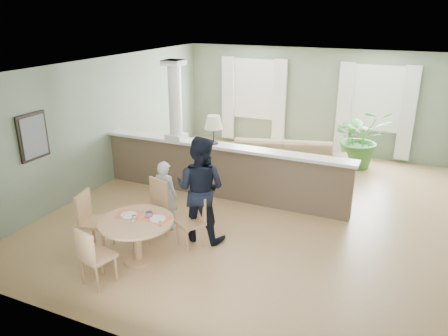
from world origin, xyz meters
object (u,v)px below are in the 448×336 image
at_px(chair_side, 92,218).
at_px(dining_table, 137,228).
at_px(chair_near, 93,255).
at_px(sofa, 281,164).
at_px(chair_far_boy, 154,206).
at_px(houseplant, 361,138).
at_px(chair_far_man, 194,219).
at_px(child_person, 165,195).
at_px(man_person, 200,189).

bearing_deg(chair_side, dining_table, -102.40).
bearing_deg(chair_near, sofa, -91.46).
distance_m(chair_far_boy, chair_side, 1.01).
height_order(sofa, dining_table, sofa).
distance_m(houseplant, chair_far_man, 5.31).
distance_m(sofa, houseplant, 2.27).
relative_size(chair_far_boy, chair_side, 1.02).
xyz_separation_m(sofa, chair_far_boy, (-1.23, -3.20, 0.12)).
height_order(dining_table, chair_near, chair_near).
distance_m(chair_far_boy, chair_far_man, 0.76).
bearing_deg(chair_far_boy, chair_far_man, 15.60).
bearing_deg(sofa, chair_side, -130.60).
distance_m(houseplant, child_person, 5.32).
bearing_deg(dining_table, chair_far_boy, 104.65).
relative_size(dining_table, chair_near, 1.27).
height_order(sofa, chair_side, chair_side).
distance_m(dining_table, chair_far_boy, 0.80).
relative_size(chair_far_man, child_person, 0.69).
xyz_separation_m(dining_table, man_person, (0.55, 1.02, 0.35)).
bearing_deg(man_person, chair_side, 34.32).
height_order(dining_table, chair_side, chair_side).
bearing_deg(chair_far_man, sofa, 112.45).
bearing_deg(chair_far_boy, man_person, 34.68).
xyz_separation_m(sofa, chair_far_man, (-0.47, -3.22, 0.05)).
bearing_deg(chair_side, man_person, -66.65).
xyz_separation_m(sofa, dining_table, (-1.03, -3.97, 0.12)).
xyz_separation_m(sofa, chair_near, (-1.20, -4.76, 0.07)).
height_order(sofa, chair_far_man, chair_far_man).
bearing_deg(child_person, man_person, 173.62).
height_order(chair_far_boy, child_person, child_person).
bearing_deg(chair_far_man, dining_table, -95.59).
bearing_deg(dining_table, chair_near, -102.37).
height_order(sofa, houseplant, houseplant).
bearing_deg(chair_near, chair_side, -36.60).
bearing_deg(houseplant, chair_near, -111.95).
distance_m(sofa, dining_table, 4.10).
distance_m(chair_far_boy, man_person, 0.86).
relative_size(sofa, chair_far_man, 3.37).
relative_size(sofa, dining_table, 2.56).
relative_size(sofa, houseplant, 1.99).
bearing_deg(houseplant, man_person, -111.98).
xyz_separation_m(houseplant, chair_near, (-2.62, -6.50, -0.24)).
relative_size(chair_far_man, chair_near, 0.97).
relative_size(dining_table, chair_side, 1.16).
distance_m(chair_near, man_person, 1.99).
bearing_deg(chair_far_boy, chair_side, -113.10).
bearing_deg(sofa, chair_far_boy, -126.31).
bearing_deg(houseplant, chair_far_man, -110.88).
distance_m(chair_near, child_person, 1.87).
bearing_deg(dining_table, child_person, 98.68).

